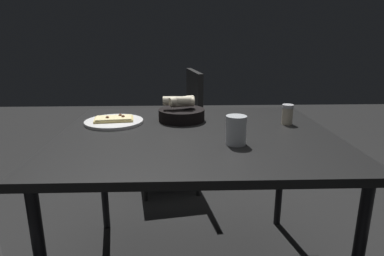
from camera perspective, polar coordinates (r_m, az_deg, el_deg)
name	(u,v)px	position (r m, az deg, el deg)	size (l,w,h in m)	color
dining_table	(196,145)	(1.43, 0.74, -2.91)	(1.16, 0.98, 0.72)	black
pizza_plate	(114,121)	(1.60, -13.32, 1.16)	(0.27, 0.27, 0.04)	silver
bread_basket	(181,112)	(1.60, -1.91, 2.72)	(0.22, 0.22, 0.12)	black
beer_glass	(236,132)	(1.26, 7.60, -0.68)	(0.08, 0.08, 0.11)	silver
pepper_shaker	(287,116)	(1.60, 16.14, 2.08)	(0.05, 0.05, 0.09)	#BFB299
chair_spare	(179,123)	(2.43, -2.30, 0.79)	(0.51, 0.51, 0.88)	black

